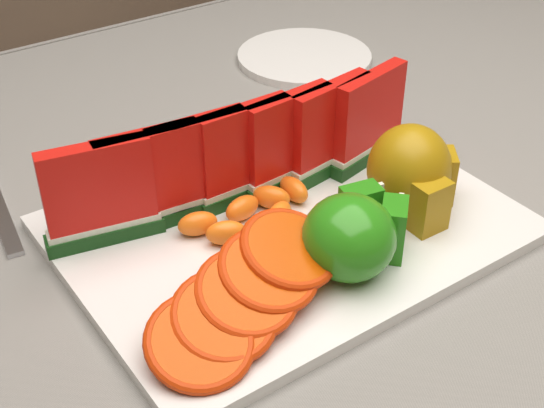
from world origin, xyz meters
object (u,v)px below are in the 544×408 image
pear_cluster (412,172)px  side_plate (304,57)px  apple_cluster (354,235)px  platter (287,227)px

pear_cluster → side_plate: bearing=68.6°
pear_cluster → side_plate: pear_cluster is taller
apple_cluster → pear_cluster: pear_cluster is taller
pear_cluster → side_plate: size_ratio=0.44×
pear_cluster → side_plate: 0.37m
side_plate → pear_cluster: bearing=-111.4°
platter → side_plate: 0.38m
apple_cluster → side_plate: apple_cluster is taller
pear_cluster → apple_cluster: bearing=-160.0°
apple_cluster → pear_cluster: (0.10, 0.04, 0.01)m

